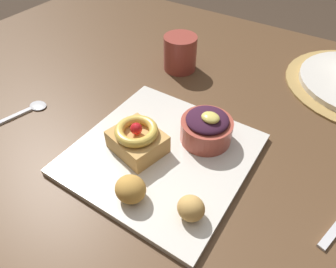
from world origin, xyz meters
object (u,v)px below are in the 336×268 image
object	(u,v)px
berry_ramekin	(207,128)
coffee_mug	(180,53)
spoon	(26,111)
fritter_middle	(131,189)
front_plate	(162,154)
cake_slice	(137,139)
fritter_front	(191,208)

from	to	relation	value
berry_ramekin	coffee_mug	size ratio (longest dim) A/B	1.11
spoon	coffee_mug	bearing A→B (deg)	-15.19
fritter_middle	spoon	distance (m)	0.33
front_plate	fritter_middle	xyz separation A→B (m)	(0.01, -0.11, 0.03)
spoon	coffee_mug	world-z (taller)	coffee_mug
front_plate	cake_slice	world-z (taller)	cake_slice
cake_slice	fritter_front	bearing A→B (deg)	-24.10
coffee_mug	cake_slice	bearing A→B (deg)	-72.85
berry_ramekin	coffee_mug	xyz separation A→B (m)	(-0.18, 0.20, 0.00)
front_plate	berry_ramekin	world-z (taller)	berry_ramekin
coffee_mug	front_plate	bearing A→B (deg)	-64.63
cake_slice	berry_ramekin	xyz separation A→B (m)	(0.09, 0.09, 0.00)
cake_slice	spoon	world-z (taller)	cake_slice
front_plate	berry_ramekin	size ratio (longest dim) A/B	3.14
cake_slice	front_plate	bearing A→B (deg)	25.06
cake_slice	fritter_middle	xyz separation A→B (m)	(0.05, -0.09, -0.01)
berry_ramekin	spoon	distance (m)	0.39
fritter_front	spoon	bearing A→B (deg)	175.81
cake_slice	coffee_mug	distance (m)	0.31
berry_ramekin	front_plate	bearing A→B (deg)	-124.95
front_plate	berry_ramekin	xyz separation A→B (m)	(0.05, 0.07, 0.03)
berry_ramekin	fritter_middle	distance (m)	0.18
berry_ramekin	cake_slice	bearing A→B (deg)	-134.84
fritter_front	fritter_middle	bearing A→B (deg)	-166.58
coffee_mug	fritter_middle	bearing A→B (deg)	-69.26
cake_slice	fritter_middle	bearing A→B (deg)	-58.57
cake_slice	coffee_mug	world-z (taller)	coffee_mug
front_plate	coffee_mug	xyz separation A→B (m)	(-0.13, 0.28, 0.04)
front_plate	coffee_mug	distance (m)	0.31
fritter_front	coffee_mug	size ratio (longest dim) A/B	0.49
cake_slice	berry_ramekin	bearing A→B (deg)	45.16
fritter_middle	front_plate	bearing A→B (deg)	97.62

